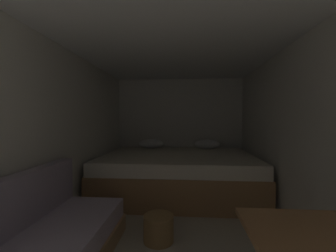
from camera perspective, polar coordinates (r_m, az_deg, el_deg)
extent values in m
plane|color=#B2A893|center=(2.47, 1.29, -27.21)|extent=(6.66, 6.66, 0.00)
cube|color=silver|center=(4.52, 2.96, -0.64)|extent=(2.61, 0.05, 2.01)
cube|color=silver|center=(2.58, -28.38, -2.71)|extent=(0.05, 4.66, 2.01)
cube|color=silver|center=(2.46, 32.63, -3.00)|extent=(0.05, 4.66, 2.01)
cube|color=white|center=(2.32, 1.32, 22.99)|extent=(2.61, 4.66, 0.05)
cube|color=#9E7247|center=(3.69, 2.53, -13.51)|extent=(2.39, 1.77, 0.45)
cube|color=beige|center=(3.62, 2.54, -8.66)|extent=(2.35, 1.73, 0.18)
ellipsoid|color=white|center=(4.30, -4.33, -4.57)|extent=(0.48, 0.33, 0.18)
ellipsoid|color=white|center=(4.27, 10.09, -4.64)|extent=(0.48, 0.33, 0.18)
cylinder|color=olive|center=(2.38, -2.44, -24.93)|extent=(0.30, 0.30, 0.25)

